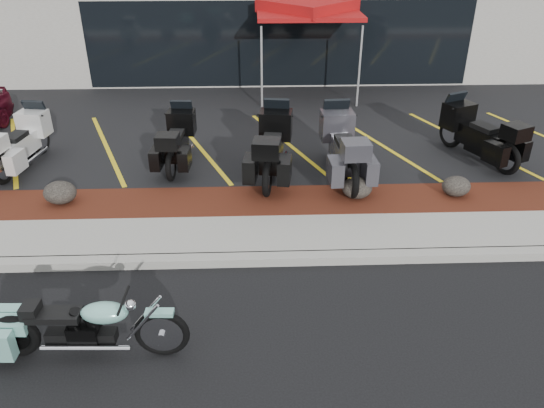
{
  "coord_description": "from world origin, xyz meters",
  "views": [
    {
      "loc": [
        -0.87,
        -6.34,
        5.11
      ],
      "look_at": [
        -0.59,
        1.2,
        0.95
      ],
      "focal_mm": 35.0,
      "sensor_mm": 36.0,
      "label": 1
    }
  ],
  "objects_px": {
    "hero_cruiser": "(161,327)",
    "traffic_cone": "(265,116)",
    "touring_white": "(38,127)",
    "popup_canopy": "(308,9)"
  },
  "relations": [
    {
      "from": "hero_cruiser",
      "to": "traffic_cone",
      "type": "height_order",
      "value": "hero_cruiser"
    },
    {
      "from": "touring_white",
      "to": "hero_cruiser",
      "type": "bearing_deg",
      "value": -141.25
    },
    {
      "from": "hero_cruiser",
      "to": "touring_white",
      "type": "height_order",
      "value": "touring_white"
    },
    {
      "from": "popup_canopy",
      "to": "hero_cruiser",
      "type": "bearing_deg",
      "value": -127.35
    },
    {
      "from": "hero_cruiser",
      "to": "popup_canopy",
      "type": "relative_size",
      "value": 0.69
    },
    {
      "from": "traffic_cone",
      "to": "popup_canopy",
      "type": "bearing_deg",
      "value": 64.52
    },
    {
      "from": "traffic_cone",
      "to": "hero_cruiser",
      "type": "bearing_deg",
      "value": -100.58
    },
    {
      "from": "popup_canopy",
      "to": "traffic_cone",
      "type": "bearing_deg",
      "value": -138.28
    },
    {
      "from": "hero_cruiser",
      "to": "popup_canopy",
      "type": "distance_m",
      "value": 11.58
    },
    {
      "from": "touring_white",
      "to": "popup_canopy",
      "type": "distance_m",
      "value": 8.21
    }
  ]
}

